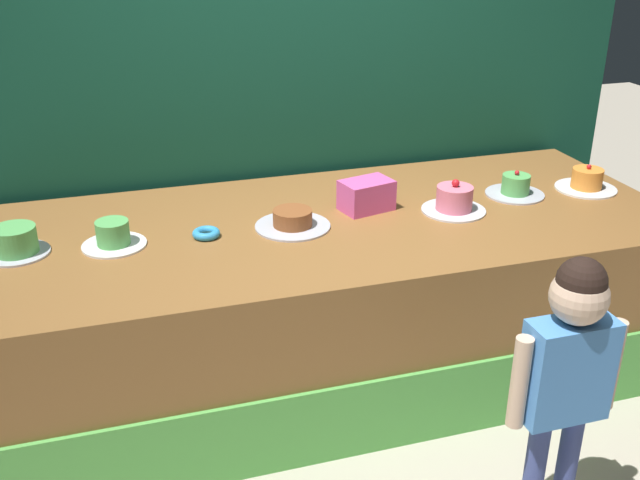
{
  "coord_description": "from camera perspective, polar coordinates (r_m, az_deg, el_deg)",
  "views": [
    {
      "loc": [
        -1.0,
        -2.42,
        2.2
      ],
      "look_at": [
        -0.14,
        0.41,
        0.86
      ],
      "focal_mm": 41.38,
      "sensor_mm": 36.0,
      "label": 1
    }
  ],
  "objects": [
    {
      "name": "ground_plane",
      "position": [
        3.42,
        4.46,
        -15.76
      ],
      "size": [
        12.0,
        12.0,
        0.0
      ],
      "primitive_type": "plane",
      "color": "#BCB29E"
    },
    {
      "name": "stage_platform",
      "position": [
        3.71,
        0.91,
        -4.4
      ],
      "size": [
        3.34,
        1.38,
        0.83
      ],
      "color": "brown",
      "rests_on": "ground_plane"
    },
    {
      "name": "curtain_backdrop",
      "position": [
        4.09,
        -2.44,
        12.92
      ],
      "size": [
        3.98,
        0.08,
        2.78
      ],
      "primitive_type": "cube",
      "color": "#144C38",
      "rests_on": "ground_plane"
    },
    {
      "name": "child_figure",
      "position": [
        2.78,
        18.65,
        -8.9
      ],
      "size": [
        0.44,
        0.2,
        1.14
      ],
      "color": "#3F4C8C",
      "rests_on": "ground_plane"
    },
    {
      "name": "pink_box",
      "position": [
        3.64,
        3.61,
        3.47
      ],
      "size": [
        0.28,
        0.22,
        0.15
      ],
      "primitive_type": "cube",
      "rotation": [
        0.0,
        0.0,
        0.23
      ],
      "color": "#E255A5",
      "rests_on": "stage_platform"
    },
    {
      "name": "donut",
      "position": [
        3.38,
        -8.79,
        0.51
      ],
      "size": [
        0.13,
        0.13,
        0.04
      ],
      "primitive_type": "torus",
      "color": "#3399D8",
      "rests_on": "stage_platform"
    },
    {
      "name": "cake_far_left",
      "position": [
        3.42,
        -22.49,
        -0.14
      ],
      "size": [
        0.28,
        0.28,
        0.13
      ],
      "color": "silver",
      "rests_on": "stage_platform"
    },
    {
      "name": "cake_left",
      "position": [
        3.37,
        -15.7,
        0.31
      ],
      "size": [
        0.28,
        0.28,
        0.12
      ],
      "color": "white",
      "rests_on": "stage_platform"
    },
    {
      "name": "cake_center_left",
      "position": [
        3.45,
        -2.13,
        1.53
      ],
      "size": [
        0.35,
        0.35,
        0.09
      ],
      "color": "silver",
      "rests_on": "stage_platform"
    },
    {
      "name": "cake_center_right",
      "position": [
        3.68,
        10.34,
        3.03
      ],
      "size": [
        0.32,
        0.32,
        0.17
      ],
      "color": "silver",
      "rests_on": "stage_platform"
    },
    {
      "name": "cake_right",
      "position": [
        3.96,
        14.87,
        3.97
      ],
      "size": [
        0.3,
        0.3,
        0.13
      ],
      "color": "silver",
      "rests_on": "stage_platform"
    },
    {
      "name": "cake_far_right",
      "position": [
        4.16,
        19.93,
        4.31
      ],
      "size": [
        0.32,
        0.32,
        0.14
      ],
      "color": "white",
      "rests_on": "stage_platform"
    }
  ]
}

